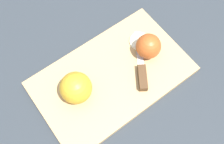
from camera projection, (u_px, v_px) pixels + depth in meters
name	position (u px, v px, depth m)	size (l,w,h in m)	color
ground_plane	(112.00, 78.00, 0.68)	(4.00, 4.00, 0.00)	#282D33
cutting_board	(112.00, 77.00, 0.67)	(0.42, 0.30, 0.02)	tan
apple_half_left	(76.00, 88.00, 0.61)	(0.08, 0.08, 0.08)	gold
apple_half_right	(148.00, 46.00, 0.66)	(0.06, 0.06, 0.06)	#AD4C1E
knife	(142.00, 73.00, 0.66)	(0.09, 0.16, 0.02)	silver
apple_slice	(140.00, 41.00, 0.70)	(0.06, 0.06, 0.01)	beige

